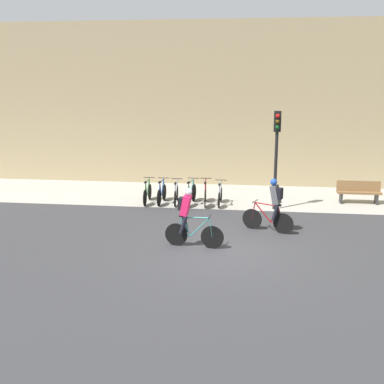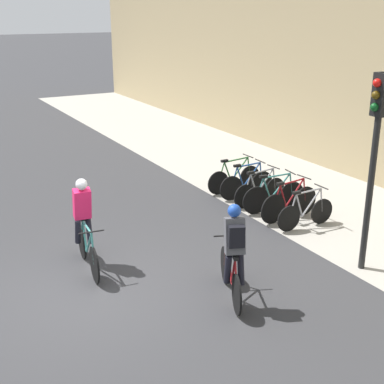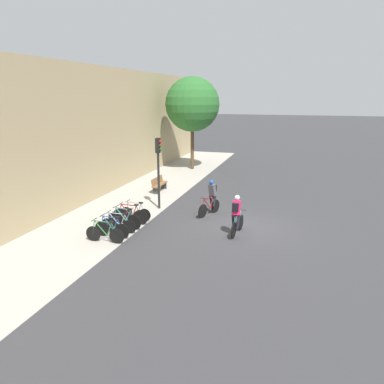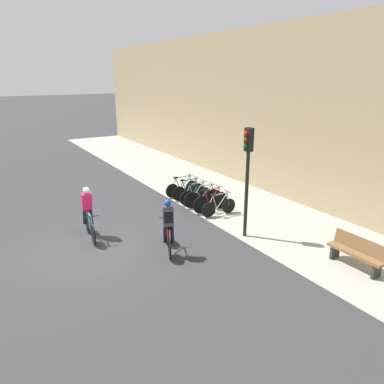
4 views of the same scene
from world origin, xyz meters
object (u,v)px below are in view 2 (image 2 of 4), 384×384
object	(u,v)px
cyclist_pink	(84,221)
parked_bike_5	(306,212)
cyclist_grey	(233,252)
traffic_light_pole	(375,138)
parked_bike_0	(234,178)
parked_bike_3	(274,196)
parked_bike_1	(247,183)
parked_bike_2	(260,190)
parked_bike_4	(289,203)

from	to	relation	value
cyclist_pink	parked_bike_5	xyz separation A→B (m)	(0.60, 4.99, -0.57)
cyclist_grey	traffic_light_pole	xyz separation A→B (m)	(0.17, 2.87, 1.64)
parked_bike_0	parked_bike_3	world-z (taller)	parked_bike_3
parked_bike_1	parked_bike_5	xyz separation A→B (m)	(2.35, -0.00, -0.02)
parked_bike_5	parked_bike_2	bearing A→B (deg)	-179.98
parked_bike_3	parked_bike_5	world-z (taller)	parked_bike_3
parked_bike_1	parked_bike_4	xyz separation A→B (m)	(1.77, 0.00, 0.02)
parked_bike_1	parked_bike_2	bearing A→B (deg)	-0.13
cyclist_pink	parked_bike_0	xyz separation A→B (m)	(-2.34, 4.99, -0.55)
cyclist_pink	parked_bike_1	bearing A→B (deg)	109.32
cyclist_grey	traffic_light_pole	bearing A→B (deg)	86.60
parked_bike_5	traffic_light_pole	xyz separation A→B (m)	(2.11, -0.39, 2.20)
parked_bike_0	parked_bike_2	xyz separation A→B (m)	(1.18, -0.00, -0.01)
parked_bike_4	traffic_light_pole	world-z (taller)	traffic_light_pole
cyclist_pink	parked_bike_2	xyz separation A→B (m)	(-1.16, 4.99, -0.56)
traffic_light_pole	parked_bike_5	bearing A→B (deg)	169.46
parked_bike_2	parked_bike_4	xyz separation A→B (m)	(1.18, 0.00, 0.03)
cyclist_pink	parked_bike_4	world-z (taller)	cyclist_pink
parked_bike_0	traffic_light_pole	bearing A→B (deg)	-4.43
parked_bike_1	cyclist_pink	bearing A→B (deg)	-70.68
parked_bike_0	parked_bike_2	size ratio (longest dim) A/B	1.04
parked_bike_3	traffic_light_pole	size ratio (longest dim) A/B	0.46
cyclist_pink	parked_bike_2	world-z (taller)	cyclist_pink
cyclist_grey	parked_bike_5	bearing A→B (deg)	120.66
parked_bike_3	parked_bike_2	bearing A→B (deg)	-179.86
parked_bike_4	traffic_light_pole	bearing A→B (deg)	-8.30
parked_bike_2	traffic_light_pole	world-z (taller)	traffic_light_pole
cyclist_grey	parked_bike_2	world-z (taller)	cyclist_grey
cyclist_grey	parked_bike_2	distance (m)	4.97
parked_bike_2	parked_bike_0	bearing A→B (deg)	180.00
cyclist_grey	parked_bike_2	xyz separation A→B (m)	(-3.70, 3.27, -0.56)
cyclist_pink	parked_bike_1	xyz separation A→B (m)	(-1.75, 5.00, -0.55)
parked_bike_1	parked_bike_3	xyz separation A→B (m)	(1.18, 0.00, 0.02)
parked_bike_4	parked_bike_1	bearing A→B (deg)	-179.99
parked_bike_3	cyclist_pink	bearing A→B (deg)	-83.44
cyclist_grey	parked_bike_4	distance (m)	4.16
parked_bike_4	cyclist_pink	bearing A→B (deg)	-90.18
parked_bike_5	parked_bike_0	bearing A→B (deg)	-179.99
parked_bike_3	parked_bike_4	world-z (taller)	parked_bike_4
parked_bike_1	parked_bike_4	size ratio (longest dim) A/B	0.94
cyclist_pink	parked_bike_1	size ratio (longest dim) A/B	1.10
parked_bike_1	parked_bike_2	size ratio (longest dim) A/B	0.99
parked_bike_1	traffic_light_pole	world-z (taller)	traffic_light_pole
cyclist_grey	parked_bike_0	bearing A→B (deg)	146.20
cyclist_pink	cyclist_grey	size ratio (longest dim) A/B	1.00
parked_bike_0	traffic_light_pole	world-z (taller)	traffic_light_pole
cyclist_grey	parked_bike_1	size ratio (longest dim) A/B	1.10
parked_bike_0	parked_bike_5	world-z (taller)	parked_bike_0
parked_bike_2	parked_bike_5	distance (m)	1.76
parked_bike_4	traffic_light_pole	distance (m)	3.48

